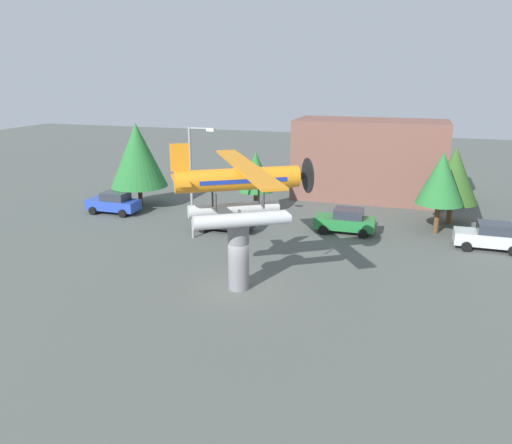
% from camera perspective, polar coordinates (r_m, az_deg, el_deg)
% --- Properties ---
extents(ground_plane, '(140.00, 140.00, 0.00)m').
position_cam_1_polar(ground_plane, '(26.28, -1.98, -7.62)').
color(ground_plane, '#515651').
extents(display_pedestal, '(1.10, 1.10, 3.70)m').
position_cam_1_polar(display_pedestal, '(25.57, -2.02, -3.85)').
color(display_pedestal, slate).
rests_on(display_pedestal, ground).
extents(floatplane_monument, '(7.01, 9.42, 4.00)m').
position_cam_1_polar(floatplane_monument, '(24.57, -1.81, 3.88)').
color(floatplane_monument, silver).
rests_on(floatplane_monument, display_pedestal).
extents(car_near_blue, '(4.20, 2.02, 1.76)m').
position_cam_1_polar(car_near_blue, '(41.26, -16.08, 2.16)').
color(car_near_blue, '#2847B7').
rests_on(car_near_blue, ground).
extents(car_mid_black, '(4.20, 2.02, 1.76)m').
position_cam_1_polar(car_mid_black, '(35.28, -3.53, 0.35)').
color(car_mid_black, black).
rests_on(car_mid_black, ground).
extents(car_far_green, '(4.20, 2.02, 1.76)m').
position_cam_1_polar(car_far_green, '(35.35, 10.30, 0.14)').
color(car_far_green, '#237A38').
rests_on(car_far_green, ground).
extents(car_distant_silver, '(4.20, 2.02, 1.76)m').
position_cam_1_polar(car_distant_silver, '(34.89, 25.40, -1.49)').
color(car_distant_silver, silver).
rests_on(car_distant_silver, ground).
extents(streetlight_primary, '(1.84, 0.28, 7.55)m').
position_cam_1_polar(streetlight_primary, '(33.05, -7.20, 5.42)').
color(streetlight_primary, gray).
rests_on(streetlight_primary, ground).
extents(storefront_building, '(12.99, 5.74, 6.96)m').
position_cam_1_polar(storefront_building, '(45.28, 12.89, 7.03)').
color(storefront_building, brown).
rests_on(storefront_building, ground).
extents(tree_west, '(4.70, 4.70, 6.99)m').
position_cam_1_polar(tree_west, '(42.15, -13.51, 7.52)').
color(tree_west, brown).
rests_on(tree_west, ground).
extents(tree_east, '(2.83, 2.83, 4.94)m').
position_cam_1_polar(tree_east, '(39.29, -0.02, 5.80)').
color(tree_east, brown).
rests_on(tree_east, ground).
extents(tree_center_back, '(3.23, 3.23, 5.74)m').
position_cam_1_polar(tree_center_back, '(36.26, 20.59, 4.71)').
color(tree_center_back, brown).
rests_on(tree_center_back, ground).
extents(tree_far_east, '(3.69, 3.69, 5.76)m').
position_cam_1_polar(tree_far_east, '(39.09, 21.85, 5.06)').
color(tree_far_east, brown).
rests_on(tree_far_east, ground).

